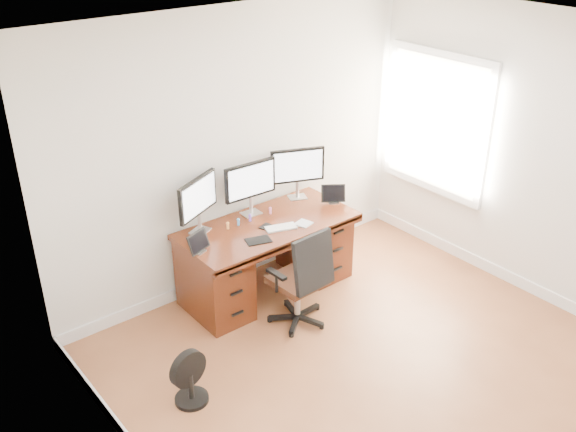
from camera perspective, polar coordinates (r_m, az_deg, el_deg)
ground at (r=5.38m, az=10.40°, el=-14.82°), size 4.50×4.50×0.00m
back_wall at (r=6.12m, az=-4.43°, el=5.83°), size 4.00×0.10×2.70m
right_wall at (r=6.21m, az=23.11°, el=4.02°), size 0.10×4.50×2.70m
desk at (r=6.22m, az=-1.91°, el=-3.42°), size 1.70×0.80×0.75m
office_chair at (r=5.80m, az=1.15°, el=-6.90°), size 0.56×0.54×0.96m
floor_fan at (r=5.11m, az=-8.70°, el=-14.08°), size 0.32×0.27×0.46m
monitor_left at (r=5.80m, az=-8.01°, el=1.56°), size 0.51×0.26×0.53m
monitor_center at (r=6.08m, az=-3.36°, el=3.04°), size 0.55×0.15×0.53m
monitor_right at (r=6.41m, az=0.86°, el=4.36°), size 0.52×0.25×0.53m
tablet_left at (r=5.58m, az=-7.92°, el=-2.43°), size 0.25×0.15×0.19m
tablet_right at (r=6.42m, az=4.10°, el=1.88°), size 0.23×0.19×0.19m
keyboard at (r=5.94m, az=-0.64°, el=-1.04°), size 0.31×0.21×0.01m
trackpad at (r=6.02m, az=1.40°, el=-0.67°), size 0.17×0.17×0.01m
drawing_tablet at (r=5.74m, az=-2.66°, el=-2.18°), size 0.25×0.20×0.01m
phone at (r=5.98m, az=-2.07°, el=-0.91°), size 0.14×0.10×0.01m
figurine_orange at (r=5.94m, az=-5.38°, el=-0.80°), size 0.03×0.03×0.07m
figurine_blue at (r=6.00m, az=-4.44°, el=-0.47°), size 0.03×0.03×0.07m
figurine_purple at (r=6.07m, az=-3.40°, el=-0.11°), size 0.03×0.03×0.07m
figurine_pink at (r=6.20m, az=-1.58°, el=0.53°), size 0.03×0.03×0.07m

